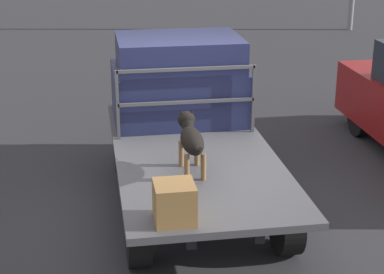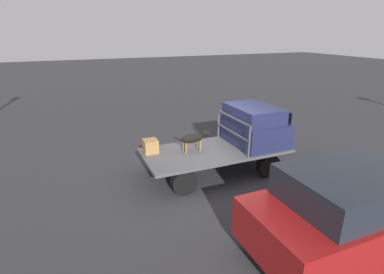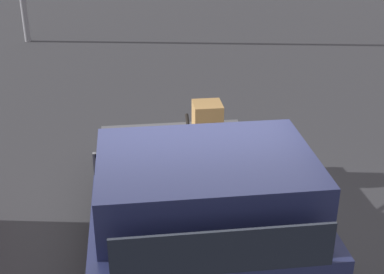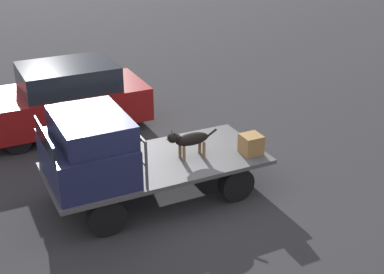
{
  "view_description": "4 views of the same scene",
  "coord_description": "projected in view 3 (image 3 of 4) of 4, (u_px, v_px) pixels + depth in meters",
  "views": [
    {
      "loc": [
        -7.25,
        1.2,
        3.6
      ],
      "look_at": [
        -0.68,
        0.13,
        1.17
      ],
      "focal_mm": 60.0,
      "sensor_mm": 36.0,
      "label": 1
    },
    {
      "loc": [
        -3.76,
        -7.17,
        4.0
      ],
      "look_at": [
        -0.68,
        0.13,
        1.17
      ],
      "focal_mm": 28.0,
      "sensor_mm": 36.0,
      "label": 2
    },
    {
      "loc": [
        4.79,
        -0.56,
        3.77
      ],
      "look_at": [
        -0.68,
        0.13,
        1.17
      ],
      "focal_mm": 50.0,
      "sensor_mm": 36.0,
      "label": 3
    },
    {
      "loc": [
        3.39,
        8.44,
        5.45
      ],
      "look_at": [
        -0.68,
        0.13,
        1.17
      ],
      "focal_mm": 50.0,
      "sensor_mm": 36.0,
      "label": 4
    }
  ],
  "objects": [
    {
      "name": "truck_cab",
      "position": [
        207.0,
        229.0,
        4.26
      ],
      "size": [
        1.43,
        1.81,
        1.17
      ],
      "color": "#1E2347",
      "rests_on": "flatbed_truck"
    },
    {
      "name": "cargo_crate",
      "position": [
        207.0,
        117.0,
        7.25
      ],
      "size": [
        0.39,
        0.39,
        0.39
      ],
      "color": "olive",
      "rests_on": "flatbed_truck"
    },
    {
      "name": "dog",
      "position": [
        193.0,
        143.0,
        6.04
      ],
      "size": [
        1.09,
        0.24,
        0.64
      ],
      "rotation": [
        0.0,
        0.0,
        0.04
      ],
      "color": "brown",
      "rests_on": "flatbed_truck"
    },
    {
      "name": "truck_headboard",
      "position": [
        195.0,
        178.0,
        4.91
      ],
      "size": [
        0.04,
        1.81,
        0.91
      ],
      "color": "#4C4C4F",
      "rests_on": "flatbed_truck"
    },
    {
      "name": "ground_plane",
      "position": [
        188.0,
        258.0,
        5.97
      ],
      "size": [
        80.0,
        80.0,
        0.0
      ],
      "primitive_type": "plane",
      "color": "#2D2D30"
    },
    {
      "name": "flatbed_truck",
      "position": [
        188.0,
        216.0,
        5.74
      ],
      "size": [
        4.19,
        1.93,
        0.74
      ],
      "color": "black",
      "rests_on": "ground"
    }
  ]
}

